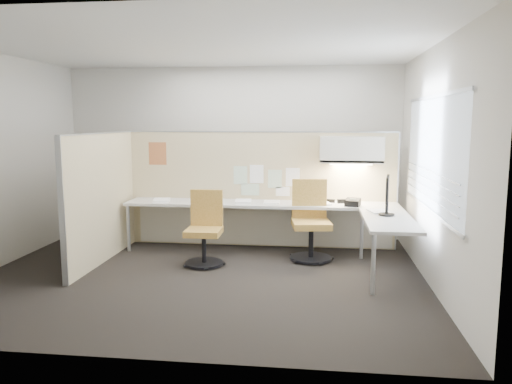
# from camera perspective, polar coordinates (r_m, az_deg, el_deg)

# --- Properties ---
(floor) EXTENTS (5.50, 4.50, 0.01)m
(floor) POSITION_cam_1_polar(r_m,az_deg,el_deg) (6.39, -6.16, -9.47)
(floor) COLOR black
(floor) RESTS_ON ground
(ceiling) EXTENTS (5.50, 4.50, 0.01)m
(ceiling) POSITION_cam_1_polar(r_m,az_deg,el_deg) (6.16, -6.58, 16.31)
(ceiling) COLOR white
(ceiling) RESTS_ON wall_back
(wall_back) EXTENTS (5.50, 0.02, 2.80)m
(wall_back) POSITION_cam_1_polar(r_m,az_deg,el_deg) (8.32, -2.79, 4.52)
(wall_back) COLOR beige
(wall_back) RESTS_ON ground
(wall_front) EXTENTS (5.50, 0.02, 2.80)m
(wall_front) POSITION_cam_1_polar(r_m,az_deg,el_deg) (3.98, -13.83, 0.31)
(wall_front) COLOR beige
(wall_front) RESTS_ON ground
(wall_right) EXTENTS (0.02, 4.50, 2.80)m
(wall_right) POSITION_cam_1_polar(r_m,az_deg,el_deg) (6.10, 19.67, 2.73)
(wall_right) COLOR beige
(wall_right) RESTS_ON ground
(window_pane) EXTENTS (0.01, 2.80, 1.30)m
(window_pane) POSITION_cam_1_polar(r_m,az_deg,el_deg) (6.09, 19.51, 4.15)
(window_pane) COLOR #99A5B1
(window_pane) RESTS_ON wall_right
(partition_back) EXTENTS (4.10, 0.06, 1.75)m
(partition_back) POSITION_cam_1_polar(r_m,az_deg,el_deg) (7.65, 0.47, 0.26)
(partition_back) COLOR beige
(partition_back) RESTS_ON floor
(partition_left) EXTENTS (0.06, 2.20, 1.75)m
(partition_left) POSITION_cam_1_polar(r_m,az_deg,el_deg) (7.14, -17.16, -0.68)
(partition_left) COLOR beige
(partition_left) RESTS_ON floor
(desk) EXTENTS (4.00, 2.07, 0.73)m
(desk) POSITION_cam_1_polar(r_m,az_deg,el_deg) (7.20, 3.06, -2.46)
(desk) COLOR beige
(desk) RESTS_ON floor
(overhead_bin) EXTENTS (0.90, 0.36, 0.38)m
(overhead_bin) POSITION_cam_1_polar(r_m,az_deg,el_deg) (7.35, 10.84, 4.77)
(overhead_bin) COLOR beige
(overhead_bin) RESTS_ON partition_back
(task_light_strip) EXTENTS (0.60, 0.06, 0.02)m
(task_light_strip) POSITION_cam_1_polar(r_m,az_deg,el_deg) (7.36, 10.80, 3.13)
(task_light_strip) COLOR #FFEABF
(task_light_strip) RESTS_ON overhead_bin
(pinned_papers) EXTENTS (1.01, 0.00, 0.47)m
(pinned_papers) POSITION_cam_1_polar(r_m,az_deg,el_deg) (7.59, 1.04, 1.40)
(pinned_papers) COLOR #8CBF8C
(pinned_papers) RESTS_ON partition_back
(poster) EXTENTS (0.28, 0.00, 0.35)m
(poster) POSITION_cam_1_polar(r_m,az_deg,el_deg) (7.91, -11.19, 4.33)
(poster) COLOR orange
(poster) RESTS_ON partition_back
(chair_left) EXTENTS (0.52, 0.52, 0.98)m
(chair_left) POSITION_cam_1_polar(r_m,az_deg,el_deg) (6.76, -5.87, -4.42)
(chair_left) COLOR black
(chair_left) RESTS_ON floor
(chair_right) EXTENTS (0.58, 0.60, 1.09)m
(chair_right) POSITION_cam_1_polar(r_m,az_deg,el_deg) (7.01, 6.25, -3.55)
(chair_right) COLOR black
(chair_right) RESTS_ON floor
(monitor) EXTENTS (0.20, 0.47, 0.50)m
(monitor) POSITION_cam_1_polar(r_m,az_deg,el_deg) (6.52, 14.78, -0.12)
(monitor) COLOR black
(monitor) RESTS_ON desk
(phone) EXTENTS (0.26, 0.24, 0.12)m
(phone) POSITION_cam_1_polar(r_m,az_deg,el_deg) (7.17, 10.95, -1.18)
(phone) COLOR black
(phone) RESTS_ON desk
(stapler) EXTENTS (0.15, 0.07, 0.05)m
(stapler) POSITION_cam_1_polar(r_m,az_deg,el_deg) (7.43, 8.46, -1.00)
(stapler) COLOR black
(stapler) RESTS_ON desk
(tape_dispenser) EXTENTS (0.11, 0.08, 0.06)m
(tape_dispenser) POSITION_cam_1_polar(r_m,az_deg,el_deg) (7.39, 9.69, -1.04)
(tape_dispenser) COLOR black
(tape_dispenser) RESTS_ON desk
(coat_hook) EXTENTS (0.18, 0.43, 1.31)m
(coat_hook) POSITION_cam_1_polar(r_m,az_deg,el_deg) (6.51, -20.44, 3.21)
(coat_hook) COLOR silver
(coat_hook) RESTS_ON partition_left
(paper_stack_0) EXTENTS (0.29, 0.34, 0.04)m
(paper_stack_0) POSITION_cam_1_polar(r_m,az_deg,el_deg) (7.58, -10.74, -0.93)
(paper_stack_0) COLOR white
(paper_stack_0) RESTS_ON desk
(paper_stack_1) EXTENTS (0.29, 0.34, 0.02)m
(paper_stack_1) POSITION_cam_1_polar(r_m,az_deg,el_deg) (7.52, -5.30, -0.94)
(paper_stack_1) COLOR white
(paper_stack_1) RESTS_ON desk
(paper_stack_2) EXTENTS (0.26, 0.32, 0.04)m
(paper_stack_2) POSITION_cam_1_polar(r_m,az_deg,el_deg) (7.31, -1.48, -1.10)
(paper_stack_2) COLOR white
(paper_stack_2) RESTS_ON desk
(paper_stack_3) EXTENTS (0.24, 0.31, 0.02)m
(paper_stack_3) POSITION_cam_1_polar(r_m,az_deg,el_deg) (7.33, 1.82, -1.17)
(paper_stack_3) COLOR white
(paper_stack_3) RESTS_ON desk
(paper_stack_4) EXTENTS (0.30, 0.35, 0.02)m
(paper_stack_4) POSITION_cam_1_polar(r_m,az_deg,el_deg) (7.28, 7.51, -1.28)
(paper_stack_4) COLOR white
(paper_stack_4) RESTS_ON desk
(paper_stack_5) EXTENTS (0.30, 0.35, 0.02)m
(paper_stack_5) POSITION_cam_1_polar(r_m,az_deg,el_deg) (6.79, 13.84, -2.16)
(paper_stack_5) COLOR white
(paper_stack_5) RESTS_ON desk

